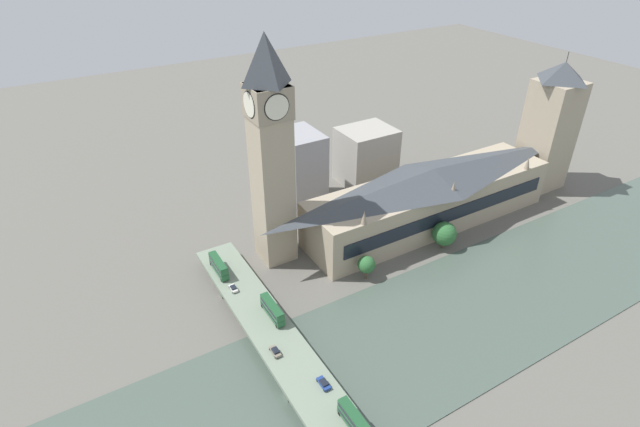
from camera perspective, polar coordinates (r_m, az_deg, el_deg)
name	(u,v)px	position (r m, az deg, el deg)	size (l,w,h in m)	color
ground_plane	(437,247)	(192.99, 13.25, -3.77)	(600.00, 600.00, 0.00)	#605E56
river_water	(502,294)	(177.21, 20.03, -8.68)	(50.38, 360.00, 0.30)	#47564C
parliament_hall	(430,197)	(200.43, 12.49, 1.88)	(24.71, 105.01, 24.29)	tan
clock_tower	(271,149)	(162.73, -5.67, 7.34)	(12.83, 12.83, 79.18)	tan
victoria_tower	(550,127)	(240.21, 24.76, 8.99)	(17.33, 17.33, 59.73)	tan
road_bridge	(304,379)	(137.11, -1.87, -18.37)	(132.75, 13.07, 5.47)	#5D6A59
double_decker_bus_lead	(272,309)	(150.31, -5.48, -10.85)	(11.77, 2.51, 4.83)	#235B33
double_decker_bus_mid	(353,419)	(125.33, 3.85, -22.38)	(10.19, 2.61, 4.98)	#235B33
double_decker_bus_rear	(219,266)	(168.84, -11.51, -5.85)	(11.82, 2.60, 5.03)	#235B33
car_northbound_tail	(324,383)	(133.86, 0.42, -18.84)	(4.46, 1.93, 1.39)	navy
car_southbound_lead	(275,351)	(141.33, -5.14, -15.42)	(4.29, 1.83, 1.48)	slate
car_southbound_mid	(233,288)	(162.12, -9.88, -8.42)	(3.94, 1.80, 1.42)	silver
city_block_west	(366,156)	(228.64, 5.26, 6.61)	(19.88, 23.68, 25.32)	#A39E93
city_block_center	(301,168)	(209.12, -2.24, 5.18)	(20.76, 15.39, 31.78)	#939399
tree_embankment_near	(366,265)	(170.43, 5.33, -5.84)	(6.10, 6.10, 8.99)	brown
tree_embankment_mid	(444,234)	(189.57, 14.02, -2.27)	(9.00, 9.00, 10.86)	brown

